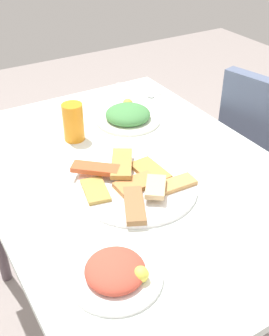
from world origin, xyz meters
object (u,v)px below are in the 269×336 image
(dining_table, at_px, (133,194))
(paper_napkin, at_px, (138,90))
(fork, at_px, (134,90))
(salad_plate_rice, at_px, (128,115))
(pide_platter, at_px, (135,184))
(soda_can, at_px, (73,122))
(spoon, at_px, (142,88))
(salad_plate_greens, at_px, (116,272))

(dining_table, xyz_separation_m, paper_napkin, (-0.47, 0.30, 0.09))
(fork, bearing_deg, salad_plate_rice, -54.32)
(pide_platter, height_order, paper_napkin, pide_platter)
(soda_can, distance_m, paper_napkin, 0.44)
(dining_table, relative_size, fork, 5.99)
(paper_napkin, xyz_separation_m, spoon, (0.00, 0.02, 0.00))
(soda_can, relative_size, spoon, 0.70)
(dining_table, bearing_deg, pide_platter, -26.85)
(salad_plate_rice, distance_m, spoon, 0.27)
(spoon, bearing_deg, soda_can, -84.31)
(fork, bearing_deg, salad_plate_greens, -51.43)
(pide_platter, xyz_separation_m, soda_can, (-0.32, -0.03, 0.05))
(salad_plate_rice, height_order, fork, salad_plate_rice)
(soda_can, xyz_separation_m, paper_napkin, (-0.22, 0.37, -0.06))
(pide_platter, relative_size, salad_plate_greens, 1.63)
(soda_can, height_order, paper_napkin, soda_can)
(pide_platter, relative_size, fork, 1.73)
(salad_plate_rice, relative_size, soda_can, 1.84)
(soda_can, bearing_deg, fork, 121.94)
(salad_plate_rice, relative_size, fork, 1.18)
(salad_plate_greens, distance_m, soda_can, 0.60)
(salad_plate_rice, xyz_separation_m, fork, (-0.20, 0.15, -0.01))
(salad_plate_rice, bearing_deg, spoon, 137.92)
(dining_table, distance_m, soda_can, 0.30)
(salad_plate_greens, bearing_deg, soda_can, 164.39)
(salad_plate_greens, distance_m, spoon, 0.97)
(spoon, bearing_deg, salad_plate_rice, -65.90)
(spoon, bearing_deg, salad_plate_greens, -58.61)
(dining_table, bearing_deg, spoon, 145.80)
(salad_plate_greens, xyz_separation_m, spoon, (-0.79, 0.55, -0.01))
(soda_can, xyz_separation_m, fork, (-0.22, 0.36, -0.06))
(dining_table, relative_size, paper_napkin, 7.29)
(soda_can, distance_m, spoon, 0.45)
(salad_plate_rice, bearing_deg, salad_plate_greens, -31.98)
(pide_platter, bearing_deg, fork, 149.48)
(salad_plate_rice, bearing_deg, dining_table, -27.15)
(dining_table, bearing_deg, soda_can, -163.73)
(paper_napkin, bearing_deg, spoon, 90.00)
(salad_plate_rice, relative_size, paper_napkin, 1.43)
(salad_plate_greens, relative_size, paper_napkin, 1.29)
(spoon, bearing_deg, paper_napkin, -113.82)
(salad_plate_greens, bearing_deg, pide_platter, 141.97)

